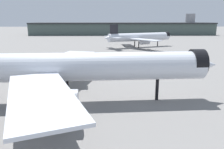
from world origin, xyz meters
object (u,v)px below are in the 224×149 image
airliner_far_taxiway (139,37)px  baggage_tug_wing (44,67)px  airliner_near_gate (76,68)px  service_truck_front (106,63)px

airliner_far_taxiway → baggage_tug_wing: airliner_far_taxiway is taller
airliner_near_gate → airliner_far_taxiway: 96.74m
airliner_near_gate → service_truck_front: size_ratio=10.45×
airliner_near_gate → service_truck_front: 35.88m
airliner_near_gate → baggage_tug_wing: (-15.27, 31.31, -6.47)m
airliner_far_taxiway → baggage_tug_wing: 74.69m
airliner_far_taxiway → service_truck_front: bearing=-131.3°
airliner_near_gate → airliner_far_taxiway: airliner_near_gate is taller
baggage_tug_wing → airliner_near_gate: bearing=-90.5°
service_truck_front → airliner_near_gate: bearing=118.6°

